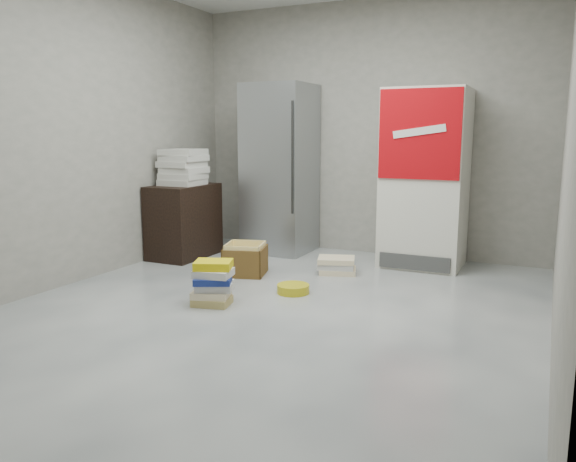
# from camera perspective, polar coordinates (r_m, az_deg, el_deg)

# --- Properties ---
(ground) EXTENTS (5.00, 5.00, 0.00)m
(ground) POSITION_cam_1_polar(r_m,az_deg,el_deg) (4.35, -2.51, -8.37)
(ground) COLOR silver
(ground) RESTS_ON ground
(room_shell) EXTENTS (4.04, 5.04, 2.82)m
(room_shell) POSITION_cam_1_polar(r_m,az_deg,el_deg) (4.15, -2.71, 15.92)
(room_shell) COLOR #9E978E
(room_shell) RESTS_ON ground
(steel_fridge) EXTENTS (0.70, 0.72, 1.90)m
(steel_fridge) POSITION_cam_1_polar(r_m,az_deg,el_deg) (6.45, -0.80, 6.28)
(steel_fridge) COLOR #9A9DA1
(steel_fridge) RESTS_ON ground
(coke_cooler) EXTENTS (0.80, 0.73, 1.80)m
(coke_cooler) POSITION_cam_1_polar(r_m,az_deg,el_deg) (5.91, 13.76, 5.21)
(coke_cooler) COLOR silver
(coke_cooler) RESTS_ON ground
(wood_shelf) EXTENTS (0.50, 0.80, 0.80)m
(wood_shelf) POSITION_cam_1_polar(r_m,az_deg,el_deg) (6.31, -10.53, 1.00)
(wood_shelf) COLOR black
(wood_shelf) RESTS_ON ground
(supply_box_stack) EXTENTS (0.43, 0.44, 0.39)m
(supply_box_stack) POSITION_cam_1_polar(r_m,az_deg,el_deg) (6.24, -10.61, 6.40)
(supply_box_stack) COLOR beige
(supply_box_stack) RESTS_ON wood_shelf
(phonebook_stack_main) EXTENTS (0.37, 0.35, 0.36)m
(phonebook_stack_main) POSITION_cam_1_polar(r_m,az_deg,el_deg) (4.55, -7.64, -5.25)
(phonebook_stack_main) COLOR tan
(phonebook_stack_main) RESTS_ON ground
(phonebook_stack_side) EXTENTS (0.44, 0.38, 0.16)m
(phonebook_stack_side) POSITION_cam_1_polar(r_m,az_deg,el_deg) (5.54, 4.96, -3.49)
(phonebook_stack_side) COLOR beige
(phonebook_stack_side) RESTS_ON ground
(cardboard_box) EXTENTS (0.47, 0.47, 0.31)m
(cardboard_box) POSITION_cam_1_polar(r_m,az_deg,el_deg) (5.49, -4.36, -3.11)
(cardboard_box) COLOR yellow
(cardboard_box) RESTS_ON ground
(bucket_lid) EXTENTS (0.32, 0.32, 0.07)m
(bucket_lid) POSITION_cam_1_polar(r_m,az_deg,el_deg) (4.86, 0.53, -5.89)
(bucket_lid) COLOR gold
(bucket_lid) RESTS_ON ground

